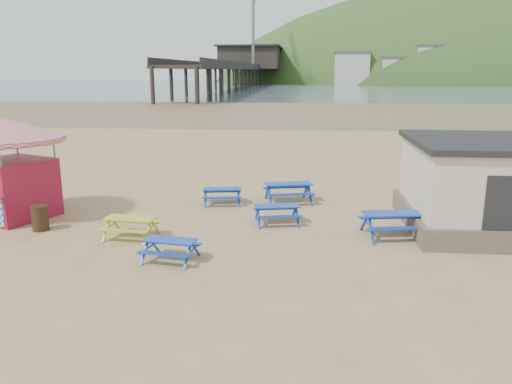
# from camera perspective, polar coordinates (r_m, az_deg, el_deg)

# --- Properties ---
(ground) EXTENTS (400.00, 400.00, 0.00)m
(ground) POSITION_cam_1_polar(r_m,az_deg,el_deg) (17.66, -4.94, -4.21)
(ground) COLOR tan
(ground) RESTS_ON ground
(wet_sand) EXTENTS (400.00, 400.00, 0.00)m
(wet_sand) POSITION_cam_1_polar(r_m,az_deg,el_deg) (71.79, 2.96, 9.39)
(wet_sand) COLOR brown
(wet_sand) RESTS_ON ground
(sea) EXTENTS (400.00, 400.00, 0.00)m
(sea) POSITION_cam_1_polar(r_m,az_deg,el_deg) (186.62, 4.55, 12.03)
(sea) COLOR #4B5E6B
(sea) RESTS_ON ground
(picnic_table_blue_a) EXTENTS (1.77, 1.52, 0.67)m
(picnic_table_blue_a) POSITION_cam_1_polar(r_m,az_deg,el_deg) (20.80, -3.89, -0.46)
(picnic_table_blue_a) COLOR #0C23AF
(picnic_table_blue_a) RESTS_ON ground
(picnic_table_blue_b) EXTENTS (2.25, 1.96, 0.82)m
(picnic_table_blue_b) POSITION_cam_1_polar(r_m,az_deg,el_deg) (21.07, 3.71, -0.06)
(picnic_table_blue_b) COLOR #0C23AF
(picnic_table_blue_b) RESTS_ON ground
(picnic_table_blue_c) EXTENTS (1.83, 1.59, 0.68)m
(picnic_table_blue_c) POSITION_cam_1_polar(r_m,az_deg,el_deg) (18.15, 2.40, -2.55)
(picnic_table_blue_c) COLOR #0C23AF
(picnic_table_blue_c) RESTS_ON ground
(picnic_table_blue_d) EXTENTS (1.72, 1.47, 0.64)m
(picnic_table_blue_d) POSITION_cam_1_polar(r_m,az_deg,el_deg) (14.87, -9.76, -6.54)
(picnic_table_blue_d) COLOR #0C23AF
(picnic_table_blue_d) RESTS_ON ground
(picnic_table_blue_f) EXTENTS (2.19, 1.88, 0.82)m
(picnic_table_blue_f) POSITION_cam_1_polar(r_m,az_deg,el_deg) (17.31, 15.34, -3.61)
(picnic_table_blue_f) COLOR #0C23AF
(picnic_table_blue_f) RESTS_ON ground
(picnic_table_yellow) EXTENTS (1.78, 1.49, 0.69)m
(picnic_table_yellow) POSITION_cam_1_polar(r_m,az_deg,el_deg) (17.11, -14.12, -3.95)
(picnic_table_yellow) COLOR #95B820
(picnic_table_yellow) RESTS_ON ground
(ice_cream_kiosk) EXTENTS (5.52, 5.52, 3.74)m
(ice_cream_kiosk) POSITION_cam_1_polar(r_m,az_deg,el_deg) (20.55, -26.34, 3.71)
(ice_cream_kiosk) COLOR maroon
(ice_cream_kiosk) RESTS_ON ground
(litter_bin) EXTENTS (0.60, 0.60, 0.88)m
(litter_bin) POSITION_cam_1_polar(r_m,az_deg,el_deg) (18.86, -23.46, -2.72)
(litter_bin) COLOR #362413
(litter_bin) RESTS_ON ground
(pier) EXTENTS (24.00, 220.00, 39.29)m
(pier) POSITION_cam_1_polar(r_m,az_deg,el_deg) (195.89, -0.80, 13.75)
(pier) COLOR black
(pier) RESTS_ON ground
(headland_town) EXTENTS (264.00, 144.00, 108.00)m
(headland_town) POSITION_cam_1_polar(r_m,az_deg,el_deg) (261.54, 25.14, 9.10)
(headland_town) COLOR #2D4C1E
(headland_town) RESTS_ON ground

